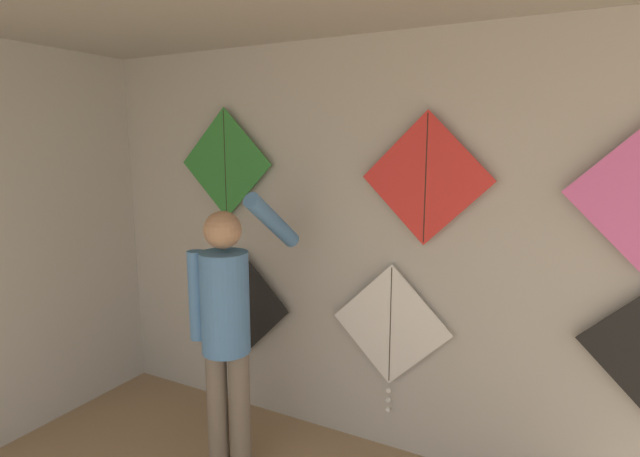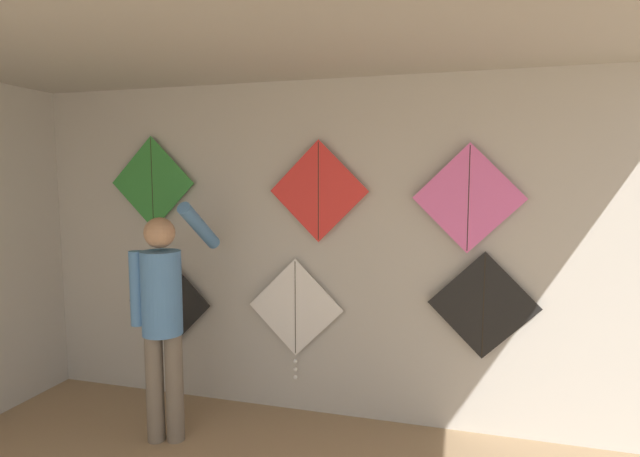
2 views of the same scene
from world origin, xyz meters
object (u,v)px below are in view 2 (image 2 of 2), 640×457
at_px(kite_2, 483,306).
at_px(kite_3, 152,183).
at_px(kite_1, 295,310).
at_px(kite_0, 169,305).
at_px(kite_4, 318,191).
at_px(kite_5, 469,198).
at_px(shopkeeper, 163,308).

xyz_separation_m(kite_2, kite_3, (-2.84, 0.00, 0.91)).
height_order(kite_1, kite_3, kite_3).
height_order(kite_0, kite_3, kite_3).
bearing_deg(kite_3, kite_2, 0.00).
bearing_deg(kite_4, kite_1, -179.87).
bearing_deg(kite_3, kite_0, -0.14).
bearing_deg(kite_2, kite_1, -179.98).
xyz_separation_m(kite_4, kite_5, (1.17, 0.00, -0.04)).
xyz_separation_m(shopkeeper, kite_4, (1.02, 0.68, 0.87)).
bearing_deg(kite_0, shopkeeper, -60.32).
xyz_separation_m(kite_1, kite_5, (1.37, 0.00, 0.96)).
bearing_deg(shopkeeper, kite_1, 22.83).
relative_size(kite_4, kite_5, 1.00).
relative_size(kite_0, kite_1, 0.93).
height_order(kite_2, kite_5, kite_5).
xyz_separation_m(kite_3, kite_4, (1.54, 0.00, -0.06)).
height_order(kite_0, kite_2, kite_2).
bearing_deg(kite_4, kite_2, 0.00).
xyz_separation_m(shopkeeper, kite_2, (2.32, 0.68, 0.01)).
height_order(kite_3, kite_5, kite_3).
relative_size(kite_1, kite_2, 1.25).
relative_size(shopkeeper, kite_1, 1.77).
bearing_deg(kite_4, kite_0, -179.99).
bearing_deg(kite_1, kite_3, 179.98).
distance_m(shopkeeper, kite_5, 2.44).
xyz_separation_m(kite_2, kite_4, (-1.30, 0.00, 0.85)).
bearing_deg(kite_1, kite_4, 0.13).
bearing_deg(kite_2, kite_0, -179.99).
distance_m(kite_2, kite_5, 0.82).
bearing_deg(kite_1, kite_0, 179.99).
height_order(shopkeeper, kite_0, shopkeeper).
xyz_separation_m(kite_1, kite_3, (-1.34, 0.00, 1.06)).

